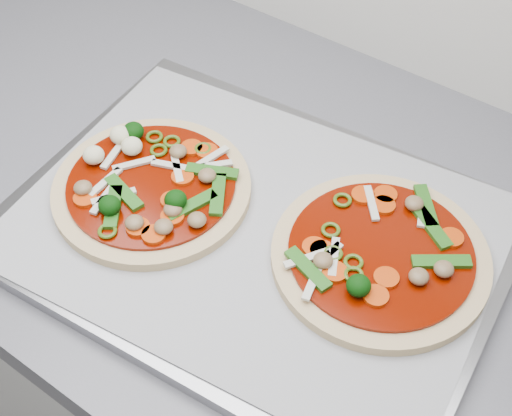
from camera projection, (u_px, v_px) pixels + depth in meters
The scene contains 4 objects.
baking_tray at pixel (255, 233), 0.76m from camera, with size 0.51×0.38×0.02m, color gray.
parchment at pixel (255, 227), 0.75m from camera, with size 0.49×0.35×0.00m, color #A4A5AA.
pizza_left at pixel (151, 186), 0.77m from camera, with size 0.24×0.24×0.04m.
pizza_right at pixel (380, 255), 0.71m from camera, with size 0.24×0.24×0.04m.
Camera 1 is at (-0.30, 0.86, 1.49)m, focal length 50.00 mm.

